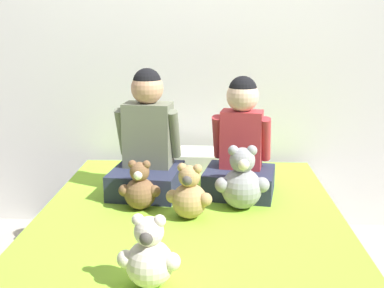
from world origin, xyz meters
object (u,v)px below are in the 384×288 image
at_px(bed, 189,264).
at_px(teddy_bear_held_by_right_child, 242,182).
at_px(teddy_bear_held_by_left_child, 140,189).
at_px(pillow_at_headboard, 195,160).
at_px(child_on_right, 241,148).
at_px(teddy_bear_at_foot_of_bed, 149,256).
at_px(child_on_left, 147,145).
at_px(teddy_bear_between_children, 190,195).

height_order(bed, teddy_bear_held_by_right_child, teddy_bear_held_by_right_child).
bearing_deg(teddy_bear_held_by_left_child, pillow_at_headboard, 72.28).
xyz_separation_m(child_on_right, pillow_at_headboard, (-0.25, 0.42, -0.19)).
bearing_deg(child_on_right, teddy_bear_at_foot_of_bed, -100.34).
xyz_separation_m(child_on_right, teddy_bear_held_by_left_child, (-0.49, -0.25, -0.14)).
xyz_separation_m(child_on_left, child_on_right, (0.49, -0.01, -0.01)).
bearing_deg(pillow_at_headboard, teddy_bear_held_by_left_child, -109.78).
bearing_deg(child_on_left, pillow_at_headboard, 67.01).
bearing_deg(teddy_bear_held_by_right_child, child_on_left, 151.96).
distance_m(teddy_bear_held_by_left_child, teddy_bear_between_children, 0.26).
bearing_deg(bed, teddy_bear_held_by_left_child, 158.04).
distance_m(bed, teddy_bear_held_by_left_child, 0.43).
bearing_deg(teddy_bear_at_foot_of_bed, teddy_bear_held_by_left_child, 105.55).
xyz_separation_m(bed, child_on_right, (0.25, 0.35, 0.48)).
distance_m(teddy_bear_between_children, pillow_at_headboard, 0.77).
bearing_deg(teddy_bear_at_foot_of_bed, child_on_right, 73.96).
bearing_deg(teddy_bear_held_by_left_child, child_on_right, 29.33).
relative_size(bed, teddy_bear_held_by_right_child, 5.97).
relative_size(bed, child_on_left, 2.87).
relative_size(teddy_bear_held_by_right_child, teddy_bear_between_children, 1.21).
height_order(teddy_bear_held_by_left_child, teddy_bear_held_by_right_child, teddy_bear_held_by_right_child).
height_order(child_on_right, teddy_bear_at_foot_of_bed, child_on_right).
relative_size(bed, teddy_bear_between_children, 7.21).
height_order(teddy_bear_at_foot_of_bed, pillow_at_headboard, teddy_bear_at_foot_of_bed).
height_order(teddy_bear_held_by_right_child, pillow_at_headboard, teddy_bear_held_by_right_child).
relative_size(child_on_left, teddy_bear_held_by_right_child, 2.08).
bearing_deg(pillow_at_headboard, teddy_bear_at_foot_of_bed, -94.42).
distance_m(bed, teddy_bear_held_by_right_child, 0.46).
bearing_deg(teddy_bear_held_by_left_child, child_on_left, 91.19).
distance_m(bed, child_on_right, 0.64).
bearing_deg(teddy_bear_held_by_right_child, pillow_at_headboard, 108.22).
height_order(child_on_right, pillow_at_headboard, child_on_right).
bearing_deg(teddy_bear_held_by_left_child, teddy_bear_held_by_right_child, 5.77).
bearing_deg(teddy_bear_held_by_right_child, teddy_bear_at_foot_of_bed, -118.50).
height_order(teddy_bear_held_by_left_child, teddy_bear_at_foot_of_bed, teddy_bear_at_foot_of_bed).
bearing_deg(teddy_bear_at_foot_of_bed, child_on_left, 102.36).
bearing_deg(pillow_at_headboard, bed, -90.00).
distance_m(teddy_bear_held_by_right_child, teddy_bear_at_foot_of_bed, 0.81).
distance_m(child_on_left, teddy_bear_held_by_left_child, 0.30).
distance_m(teddy_bear_held_by_right_child, teddy_bear_between_children, 0.28).
xyz_separation_m(bed, teddy_bear_at_foot_of_bed, (-0.11, -0.60, 0.34)).
bearing_deg(child_on_left, teddy_bear_between_children, -49.41).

